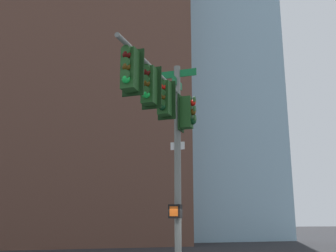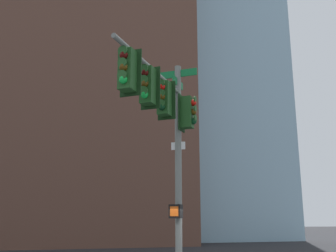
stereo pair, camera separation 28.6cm
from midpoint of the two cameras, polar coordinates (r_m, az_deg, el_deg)
The scene contains 2 objects.
signal_pole_assembly at distance 11.27m, azimuth 0.33°, elevation 0.91°, with size 3.19×3.90×7.05m.
building_brick_midblock at distance 59.80m, azimuth -16.56°, elevation 3.40°, with size 17.76×17.62×37.62m, color #4C3328.
Camera 2 is at (4.11, 11.50, 2.19)m, focal length 42.39 mm.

